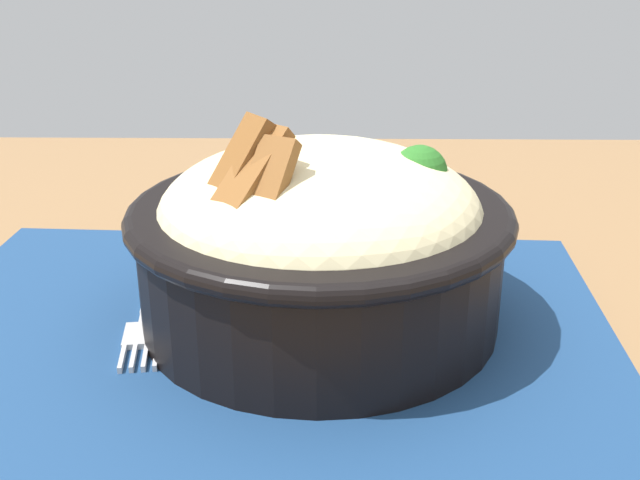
# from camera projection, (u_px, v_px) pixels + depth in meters

# --- Properties ---
(table) EXTENTS (1.34, 0.82, 0.73)m
(table) POSITION_uv_depth(u_px,v_px,m) (308.00, 403.00, 0.50)
(table) COLOR olive
(table) RESTS_ON ground_plane
(placemat) EXTENTS (0.42, 0.31, 0.00)m
(placemat) POSITION_uv_depth(u_px,v_px,m) (260.00, 329.00, 0.45)
(placemat) COLOR navy
(placemat) RESTS_ON table
(bowl) EXTENTS (0.26, 0.26, 0.13)m
(bowl) POSITION_uv_depth(u_px,v_px,m) (320.00, 237.00, 0.44)
(bowl) COLOR black
(bowl) RESTS_ON placemat
(fork) EXTENTS (0.03, 0.13, 0.00)m
(fork) POSITION_uv_depth(u_px,v_px,m) (147.00, 317.00, 0.46)
(fork) COLOR #B6B6B6
(fork) RESTS_ON placemat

